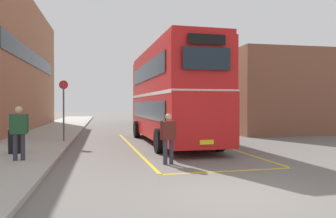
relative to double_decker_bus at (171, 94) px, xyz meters
The scene contains 10 objects.
ground_plane 5.44m from the double_decker_bus, 95.20° to the left, with size 135.60×135.60×0.00m, color #66605B.
sidewalk_left 10.29m from the double_decker_bus, 133.94° to the left, with size 4.00×57.60×0.14m, color #A39E93.
depot_building_right 14.01m from the double_decker_bus, 49.40° to the left, with size 8.18×17.33×5.61m.
double_decker_bus is the anchor object (origin of this frame).
single_deck_bus 16.62m from the double_decker_bus, 83.87° to the left, with size 3.30×8.50×3.02m.
pedestrian_boarding 6.09m from the double_decker_bus, 102.63° to the right, with size 0.56×0.30×1.67m.
pedestrian_waiting_near 7.90m from the double_decker_bus, 141.52° to the right, with size 0.59×0.29×1.77m.
litter_bin 7.60m from the double_decker_bus, 154.47° to the right, with size 0.50×0.50×0.94m.
bus_stop_sign 5.43m from the double_decker_bus, behind, with size 0.44×0.08×3.04m.
bay_marking_yellow 3.17m from the double_decker_bus, 88.88° to the right, with size 4.78×12.55×0.01m.
Camera 1 is at (-2.94, -6.69, 1.97)m, focal length 35.04 mm.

